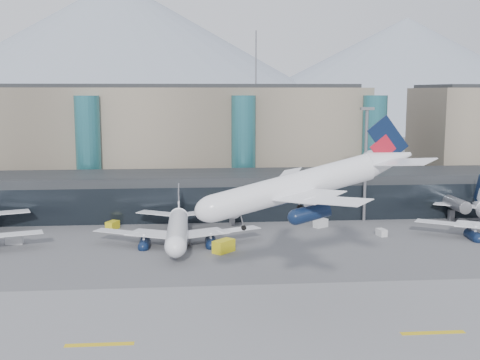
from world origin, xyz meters
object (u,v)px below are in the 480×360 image
veh_a (14,240)px  veh_b (112,225)px  hero_jet (314,176)px  jet_parked_mid (178,221)px  veh_h (224,246)px  veh_g (381,232)px  lightmast_mid (366,158)px  veh_d (320,223)px

veh_a → veh_b: 20.59m
hero_jet → jet_parked_mid: size_ratio=0.94×
jet_parked_mid → veh_a: bearing=88.5°
hero_jet → veh_h: size_ratio=7.74×
veh_b → veh_g: (55.24, -10.84, -0.14)m
lightmast_mid → veh_d: lightmast_mid is taller
veh_b → veh_d: veh_d is taller
veh_b → veh_a: bearing=150.4°
veh_a → veh_g: bearing=-4.8°
veh_d → jet_parked_mid: bearing=165.0°
lightmast_mid → hero_jet: size_ratio=0.80×
jet_parked_mid → veh_d: size_ratio=10.93×
lightmast_mid → veh_d: 18.34m
veh_h → veh_a: bearing=120.6°
veh_g → veh_h: veh_h is taller
lightmast_mid → jet_parked_mid: 45.66m
veh_d → veh_g: size_ratio=1.27×
veh_b → veh_d: 44.63m
hero_jet → veh_h: hero_jet is taller
jet_parked_mid → veh_d: jet_parked_mid is taller
hero_jet → veh_b: (-33.09, 48.39, -17.01)m
veh_a → veh_g: 72.46m
veh_g → lightmast_mid: bearing=165.7°
jet_parked_mid → veh_h: size_ratio=8.19×
jet_parked_mid → veh_a: (-31.31, 1.04, -3.24)m
jet_parked_mid → veh_b: size_ratio=11.52×
veh_a → veh_b: size_ratio=1.07×
hero_jet → veh_g: size_ratio=13.16×
lightmast_mid → veh_a: (-72.96, -14.58, -13.53)m
veh_d → veh_g: (10.66, -8.77, -0.18)m
lightmast_mid → veh_a: size_ratio=8.11×
jet_parked_mid → lightmast_mid: bearing=-69.0°
hero_jet → jet_parked_mid: 43.01m
jet_parked_mid → veh_d: 32.34m
hero_jet → veh_b: hero_jet is taller
jet_parked_mid → veh_b: (-14.09, 12.34, -3.28)m
veh_g → veh_d: bearing=-141.7°
veh_a → hero_jet: bearing=-41.6°
jet_parked_mid → hero_jet: bearing=-151.8°
lightmast_mid → jet_parked_mid: (-41.65, -15.63, -10.29)m
lightmast_mid → veh_b: (-55.75, -3.29, -13.57)m
lightmast_mid → veh_h: lightmast_mid is taller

